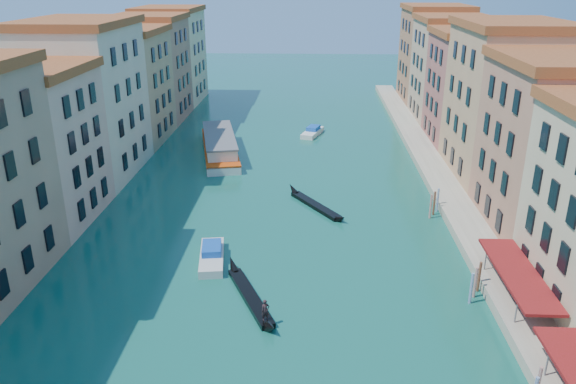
# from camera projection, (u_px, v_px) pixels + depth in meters

# --- Properties ---
(left_bank_palazzos) EXTENTS (12.80, 128.40, 21.00)m
(left_bank_palazzos) POSITION_uv_depth(u_px,v_px,m) (67.00, 116.00, 70.35)
(left_bank_palazzos) COLOR beige
(left_bank_palazzos) RESTS_ON ground
(right_bank_palazzos) EXTENTS (12.80, 128.40, 21.00)m
(right_bank_palazzos) POSITION_uv_depth(u_px,v_px,m) (520.00, 120.00, 68.26)
(right_bank_palazzos) COLOR brown
(right_bank_palazzos) RESTS_ON ground
(quay) EXTENTS (4.00, 140.00, 1.00)m
(quay) POSITION_uv_depth(u_px,v_px,m) (446.00, 190.00, 71.95)
(quay) COLOR gray
(quay) RESTS_ON ground
(mooring_poles_right) EXTENTS (1.44, 54.24, 3.20)m
(mooring_poles_right) POSITION_uv_depth(u_px,v_px,m) (519.00, 369.00, 38.08)
(mooring_poles_right) COLOR brown
(mooring_poles_right) RESTS_ON ground
(vaporetto_far) EXTENTS (9.27, 21.78, 3.16)m
(vaporetto_far) POSITION_uv_depth(u_px,v_px,m) (220.00, 145.00, 87.56)
(vaporetto_far) COLOR silver
(vaporetto_far) RESTS_ON ground
(gondola_fore) EXTENTS (6.05, 12.01, 2.54)m
(gondola_fore) POSITION_uv_depth(u_px,v_px,m) (250.00, 295.00, 48.47)
(gondola_fore) COLOR black
(gondola_fore) RESTS_ON ground
(gondola_far) EXTENTS (7.66, 10.90, 1.77)m
(gondola_far) POSITION_uv_depth(u_px,v_px,m) (314.00, 204.00, 67.89)
(gondola_far) COLOR black
(gondola_far) RESTS_ON ground
(motorboat_mid) EXTENTS (3.22, 7.41, 1.49)m
(motorboat_mid) POSITION_uv_depth(u_px,v_px,m) (212.00, 255.00, 55.03)
(motorboat_mid) COLOR silver
(motorboat_mid) RESTS_ON ground
(motorboat_far) EXTENTS (4.14, 7.28, 1.44)m
(motorboat_far) POSITION_uv_depth(u_px,v_px,m) (313.00, 132.00, 98.29)
(motorboat_far) COLOR silver
(motorboat_far) RESTS_ON ground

